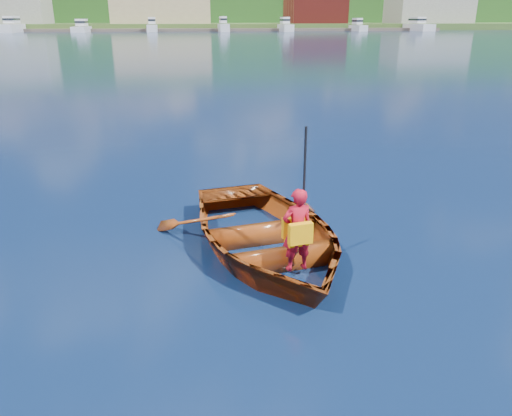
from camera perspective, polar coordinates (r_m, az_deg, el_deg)
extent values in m
plane|color=#132349|center=(7.43, 8.48, -7.09)|extent=(600.00, 600.00, 0.00)
imported|color=brown|center=(7.83, 1.03, -2.96)|extent=(3.71, 4.72, 0.89)
imported|color=#B60F24|center=(6.95, 4.71, -2.52)|extent=(0.48, 0.36, 1.21)
cube|color=#FFA90A|center=(6.85, 5.11, -2.93)|extent=(0.35, 0.15, 0.30)
cube|color=#FFA90A|center=(7.05, 4.33, -2.19)|extent=(0.35, 0.13, 0.30)
cube|color=#FFA90A|center=(7.02, 4.67, -3.90)|extent=(0.33, 0.27, 0.05)
cylinder|color=black|center=(6.98, 5.46, 1.14)|extent=(0.04, 0.04, 2.02)
cube|color=#3B5822|center=(196.26, -9.04, 19.87)|extent=(400.00, 80.00, 2.00)
cube|color=#20441C|center=(246.36, -9.33, 22.33)|extent=(400.00, 100.00, 22.00)
cube|color=brown|center=(154.27, -9.27, 19.44)|extent=(160.05, 7.39, 0.80)
cube|color=tan|center=(171.32, -10.88, 22.01)|extent=(30.00, 16.00, 12.00)
cube|color=brown|center=(177.62, 6.74, 21.68)|extent=(18.00, 16.00, 9.00)
cube|color=#99968B|center=(192.16, 19.16, 20.98)|extent=(26.00, 16.00, 11.00)
cube|color=silver|center=(155.04, -26.16, 17.90)|extent=(3.86, 13.78, 2.31)
cube|color=silver|center=(156.34, -26.16, 18.76)|extent=(2.70, 6.20, 1.80)
cube|color=black|center=(156.34, -26.17, 18.80)|extent=(2.78, 6.48, 0.50)
cube|color=silver|center=(151.18, -19.30, 18.68)|extent=(3.63, 12.95, 1.61)
cube|color=silver|center=(152.44, -19.31, 19.39)|extent=(2.54, 5.83, 1.80)
cube|color=black|center=(152.43, -19.32, 19.43)|extent=(2.61, 6.09, 0.50)
cube|color=silver|center=(149.35, -11.77, 19.42)|extent=(2.65, 9.46, 2.07)
cube|color=silver|center=(150.27, -11.82, 20.24)|extent=(1.85, 4.26, 1.80)
cube|color=black|center=(150.27, -11.82, 20.28)|extent=(1.91, 4.45, 0.50)
cube|color=silver|center=(149.97, -3.74, 19.82)|extent=(2.57, 9.16, 2.29)
cube|color=silver|center=(150.86, -3.79, 20.68)|extent=(1.80, 4.12, 1.80)
cube|color=black|center=(150.86, -3.79, 20.72)|extent=(1.85, 4.31, 0.50)
cube|color=silver|center=(152.76, 3.39, 19.81)|extent=(2.84, 10.14, 2.11)
cube|color=silver|center=(153.73, 3.32, 20.63)|extent=(1.99, 4.56, 1.80)
cube|color=black|center=(153.73, 3.32, 20.67)|extent=(2.04, 4.77, 0.50)
cube|color=silver|center=(158.85, 11.57, 19.46)|extent=(2.62, 9.36, 1.85)
cube|color=silver|center=(159.71, 11.50, 20.19)|extent=(1.83, 4.21, 1.80)
cube|color=black|center=(159.71, 11.51, 20.23)|extent=(1.89, 4.40, 0.50)
cube|color=silver|center=(166.31, 18.07, 18.99)|extent=(3.89, 13.91, 2.19)
cube|color=silver|center=(167.54, 17.94, 19.77)|extent=(2.73, 6.26, 1.80)
cube|color=black|center=(167.54, 17.94, 19.80)|extent=(2.80, 6.54, 0.50)
cylinder|color=#382314|center=(222.46, -26.84, 19.75)|extent=(0.80, 0.80, 3.54)
cylinder|color=#382314|center=(212.27, -19.08, 20.53)|extent=(0.80, 0.80, 3.07)
cylinder|color=#382314|center=(233.17, -13.97, 22.03)|extent=(0.80, 0.80, 2.70)
cylinder|color=#382314|center=(210.23, -22.57, 19.82)|extent=(0.80, 0.80, 2.56)
sphere|color=#225820|center=(210.28, -22.71, 20.74)|extent=(4.79, 4.79, 4.79)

